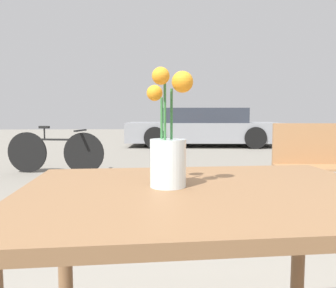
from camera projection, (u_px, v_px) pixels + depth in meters
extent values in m
cube|color=brown|center=(205.00, 194.00, 0.88)|extent=(1.02, 0.77, 0.03)
cylinder|color=brown|center=(66.00, 279.00, 1.16)|extent=(0.05, 0.05, 0.71)
cylinder|color=brown|center=(298.00, 267.00, 1.25)|extent=(0.05, 0.05, 0.71)
cylinder|color=silver|center=(168.00, 163.00, 0.89)|extent=(0.10, 0.10, 0.13)
cylinder|color=silver|center=(168.00, 172.00, 0.90)|extent=(0.09, 0.09, 0.07)
cylinder|color=#337038|center=(171.00, 136.00, 0.89)|extent=(0.01, 0.01, 0.26)
sphere|color=orange|center=(182.00, 82.00, 0.87)|extent=(0.06, 0.06, 0.06)
cylinder|color=#337038|center=(162.00, 140.00, 0.91)|extent=(0.01, 0.01, 0.23)
sphere|color=orange|center=(155.00, 93.00, 0.92)|extent=(0.04, 0.04, 0.04)
cylinder|color=#337038|center=(165.00, 134.00, 0.86)|extent=(0.01, 0.01, 0.27)
sphere|color=orange|center=(161.00, 76.00, 0.82)|extent=(0.04, 0.04, 0.04)
cube|color=#9E7047|center=(282.00, 190.00, 3.12)|extent=(0.09, 0.33, 0.43)
cylinder|color=black|center=(27.00, 152.00, 5.27)|extent=(0.65, 0.14, 0.65)
cylinder|color=black|center=(84.00, 153.00, 5.17)|extent=(0.65, 0.14, 0.65)
cube|color=black|center=(55.00, 140.00, 5.20)|extent=(0.85, 0.17, 0.03)
cylinder|color=black|center=(44.00, 133.00, 5.21)|extent=(0.02, 0.02, 0.20)
cube|color=black|center=(44.00, 127.00, 5.20)|extent=(0.17, 0.09, 0.04)
cube|color=black|center=(80.00, 130.00, 5.14)|extent=(0.11, 0.44, 0.02)
cube|color=gray|center=(202.00, 132.00, 9.72)|extent=(4.53, 1.98, 0.56)
cube|color=#2D333D|center=(203.00, 115.00, 9.68)|extent=(2.53, 1.71, 0.42)
cylinder|color=black|center=(155.00, 138.00, 8.97)|extent=(0.61, 0.22, 0.60)
cylinder|color=black|center=(158.00, 134.00, 10.55)|extent=(0.61, 0.22, 0.60)
cylinder|color=black|center=(255.00, 138.00, 8.92)|extent=(0.61, 0.22, 0.60)
cylinder|color=black|center=(243.00, 134.00, 10.49)|extent=(0.61, 0.22, 0.60)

